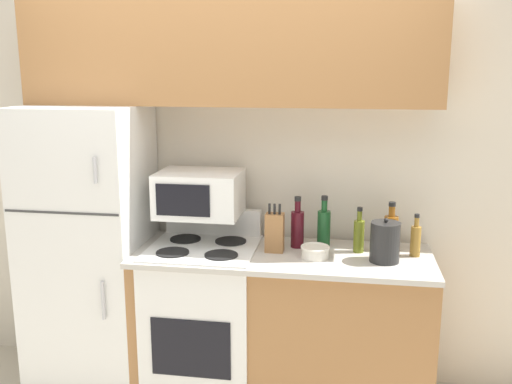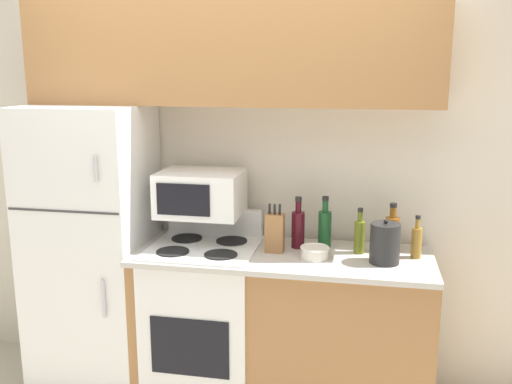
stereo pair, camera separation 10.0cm
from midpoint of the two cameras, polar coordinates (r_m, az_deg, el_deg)
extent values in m
cube|color=beige|center=(3.55, -2.80, 1.52)|extent=(8.00, 0.05, 2.55)
cube|color=#9E6B3D|center=(3.42, 1.77, -13.60)|extent=(1.67, 0.59, 0.89)
cube|color=#BCB7AD|center=(3.23, 1.78, -6.40)|extent=(1.67, 0.63, 0.03)
cube|color=white|center=(3.61, -17.03, -5.57)|extent=(0.68, 0.62, 1.73)
cube|color=#383838|center=(3.27, -19.72, -1.96)|extent=(0.66, 0.01, 0.01)
cylinder|color=#B7B7BC|center=(3.10, -16.70, 2.10)|extent=(0.02, 0.02, 0.14)
cylinder|color=#B7B7BC|center=(3.30, -15.91, -10.40)|extent=(0.02, 0.02, 0.22)
cube|color=#9E6B3D|center=(3.30, -3.67, 13.87)|extent=(2.35, 0.35, 0.60)
cube|color=white|center=(3.48, -6.05, -12.81)|extent=(0.62, 0.59, 0.93)
cube|color=black|center=(3.24, -7.46, -15.28)|extent=(0.44, 0.01, 0.33)
cube|color=#2D2D2D|center=(3.32, -6.23, -5.61)|extent=(0.59, 0.56, 0.01)
cube|color=white|center=(3.55, -5.08, -2.93)|extent=(0.59, 0.06, 0.16)
cylinder|color=black|center=(3.23, -9.23, -5.98)|extent=(0.18, 0.18, 0.01)
cylinder|color=black|center=(3.16, -4.42, -6.30)|extent=(0.18, 0.18, 0.01)
cylinder|color=black|center=(3.47, -7.89, -4.67)|extent=(0.18, 0.18, 0.01)
cylinder|color=black|center=(3.40, -3.40, -4.93)|extent=(0.18, 0.18, 0.01)
cube|color=white|center=(3.34, -6.50, -0.14)|extent=(0.48, 0.37, 0.26)
cube|color=black|center=(3.18, -8.23, -0.84)|extent=(0.31, 0.01, 0.18)
cube|color=#9E6B3D|center=(3.22, 0.98, -4.09)|extent=(0.10, 0.09, 0.22)
cylinder|color=black|center=(3.18, 0.46, -1.70)|extent=(0.01, 0.01, 0.06)
cylinder|color=black|center=(3.18, 0.97, -1.72)|extent=(0.01, 0.01, 0.06)
cylinder|color=black|center=(3.18, 1.49, -1.74)|extent=(0.01, 0.01, 0.06)
cylinder|color=silver|center=(3.15, 5.02, -6.04)|extent=(0.15, 0.15, 0.06)
torus|color=silver|center=(3.14, 5.03, -5.51)|extent=(0.16, 0.16, 0.01)
cylinder|color=olive|center=(3.26, 14.81, -4.81)|extent=(0.06, 0.06, 0.17)
cylinder|color=olive|center=(3.23, 14.92, -2.93)|extent=(0.03, 0.03, 0.05)
cylinder|color=black|center=(3.22, 14.96, -2.32)|extent=(0.03, 0.03, 0.02)
cylinder|color=#470F19|center=(3.31, 3.29, -3.77)|extent=(0.08, 0.08, 0.21)
cylinder|color=#470F19|center=(3.27, 3.32, -1.45)|extent=(0.03, 0.03, 0.07)
cylinder|color=black|center=(3.26, 3.33, -0.68)|extent=(0.04, 0.04, 0.02)
cylinder|color=#5B6619|center=(3.26, 9.38, -4.41)|extent=(0.06, 0.06, 0.18)
cylinder|color=#5B6619|center=(3.23, 9.45, -2.37)|extent=(0.03, 0.03, 0.06)
cylinder|color=black|center=(3.22, 9.48, -1.70)|extent=(0.03, 0.03, 0.02)
cylinder|color=brown|center=(3.33, 12.49, -4.05)|extent=(0.08, 0.08, 0.20)
cylinder|color=brown|center=(3.30, 12.59, -1.90)|extent=(0.04, 0.04, 0.06)
cylinder|color=black|center=(3.29, 12.63, -1.20)|extent=(0.04, 0.04, 0.02)
cylinder|color=#194C23|center=(3.34, 5.94, -3.67)|extent=(0.08, 0.08, 0.21)
cylinder|color=#194C23|center=(3.30, 6.00, -1.37)|extent=(0.03, 0.03, 0.07)
cylinder|color=black|center=(3.29, 6.01, -0.61)|extent=(0.04, 0.04, 0.02)
cylinder|color=black|center=(3.13, 11.88, -4.93)|extent=(0.16, 0.16, 0.22)
sphere|color=black|center=(3.09, 11.98, -2.79)|extent=(0.02, 0.02, 0.02)
camera|label=1|loc=(0.05, -90.91, -0.20)|focal=40.00mm
camera|label=2|loc=(0.05, 89.09, 0.20)|focal=40.00mm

